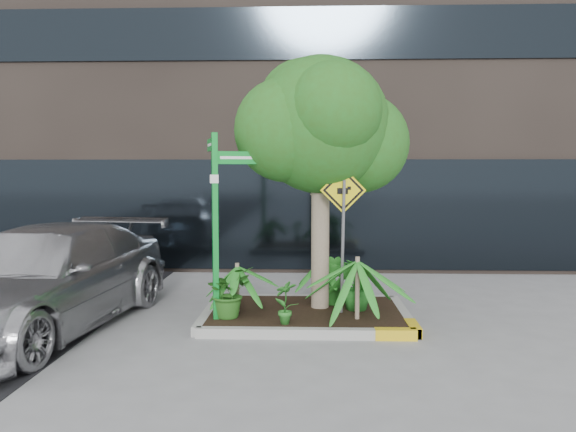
{
  "coord_description": "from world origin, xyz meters",
  "views": [
    {
      "loc": [
        0.22,
        -8.76,
        2.42
      ],
      "look_at": [
        -0.09,
        0.2,
        1.71
      ],
      "focal_mm": 35.0,
      "sensor_mm": 36.0,
      "label": 1
    }
  ],
  "objects_px": {
    "cattle_sign": "(343,216)",
    "street_sign_post": "(218,208)",
    "tree": "(321,125)",
    "parked_car": "(44,278)"
  },
  "relations": [
    {
      "from": "street_sign_post",
      "to": "cattle_sign",
      "type": "distance_m",
      "value": 1.94
    },
    {
      "from": "tree",
      "to": "parked_car",
      "type": "xyz_separation_m",
      "value": [
        -4.24,
        -0.97,
        -2.38
      ]
    },
    {
      "from": "tree",
      "to": "parked_car",
      "type": "height_order",
      "value": "tree"
    },
    {
      "from": "street_sign_post",
      "to": "cattle_sign",
      "type": "bearing_deg",
      "value": -10.68
    },
    {
      "from": "tree",
      "to": "street_sign_post",
      "type": "height_order",
      "value": "tree"
    },
    {
      "from": "parked_car",
      "to": "cattle_sign",
      "type": "relative_size",
      "value": 2.33
    },
    {
      "from": "cattle_sign",
      "to": "street_sign_post",
      "type": "bearing_deg",
      "value": -176.87
    },
    {
      "from": "tree",
      "to": "cattle_sign",
      "type": "relative_size",
      "value": 1.86
    },
    {
      "from": "tree",
      "to": "parked_car",
      "type": "bearing_deg",
      "value": -167.1
    },
    {
      "from": "cattle_sign",
      "to": "tree",
      "type": "bearing_deg",
      "value": 118.8
    }
  ]
}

